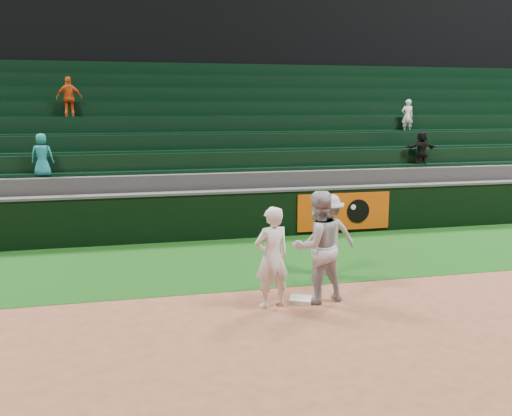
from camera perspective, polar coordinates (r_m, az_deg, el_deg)
The scene contains 9 objects.
ground at distance 10.05m, azimuth 3.47°, elevation -9.59°, with size 70.00×70.00×0.00m, color brown.
foul_grass at distance 12.81m, azimuth -0.43°, elevation -5.16°, with size 36.00×4.20×0.01m, color #0E380E.
upper_deck at distance 26.76m, azimuth -7.70°, elevation 15.71°, with size 40.00×12.00×12.00m, color black.
first_base at distance 10.15m, azimuth 4.49°, elevation -9.15°, with size 0.37×0.37×0.08m, color silver.
first_baseman at distance 9.66m, azimuth 1.59°, elevation -4.96°, with size 0.64×0.42×1.75m, color white.
baserunner at distance 9.98m, azimuth 6.16°, elevation -3.88°, with size 0.95×0.74×1.96m, color #ABADB6.
base_coach at distance 11.66m, azimuth 7.33°, elevation -2.63°, with size 1.06×0.61×1.63m, color #9FA2AC.
field_wall at distance 14.77m, azimuth -2.25°, elevation -0.59°, with size 36.00×0.45×1.25m.
stadium_seating at distance 18.30m, azimuth -4.66°, elevation 4.85°, with size 36.00×5.95×4.85m.
Camera 1 is at (-2.77, -9.04, 3.40)m, focal length 40.00 mm.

